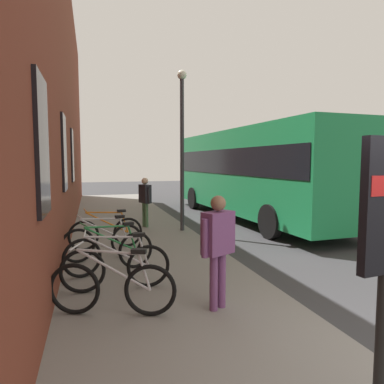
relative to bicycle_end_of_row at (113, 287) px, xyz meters
The scene contains 12 objects.
ground 5.20m from the bicycle_end_of_row, 45.56° to the right, with size 60.00×60.00×0.00m, color #38383A.
sidewalk_pavement 5.72m from the bicycle_end_of_row, ahead, with size 24.00×3.50×0.12m, color gray.
station_facade 7.68m from the bicycle_end_of_row, ahead, with size 22.00×0.65×8.51m.
bicycle_end_of_row is the anchor object (origin of this frame).
bicycle_leaning_wall 0.95m from the bicycle_end_of_row, ahead, with size 0.48×1.77×0.97m.
bicycle_far_end 1.90m from the bicycle_end_of_row, ahead, with size 0.67×1.71×0.97m.
bicycle_by_door 2.85m from the bicycle_end_of_row, ahead, with size 0.56×1.74×0.97m.
bicycle_mid_rack 3.78m from the bicycle_end_of_row, ahead, with size 0.48×1.76×0.97m.
city_bus 9.55m from the bicycle_end_of_row, 37.12° to the right, with size 10.60×3.02×3.35m.
pedestrian_by_facade 6.52m from the bicycle_end_of_row, 12.47° to the right, with size 0.57×0.37×1.58m.
pedestrian_crossing_street 1.58m from the bicycle_end_of_row, 97.59° to the right, with size 0.42×0.57×1.63m.
street_lamp 6.44m from the bicycle_end_of_row, 23.78° to the right, with size 0.28×0.28×4.78m.
Camera 1 is at (-2.36, 2.95, 2.23)m, focal length 32.64 mm.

